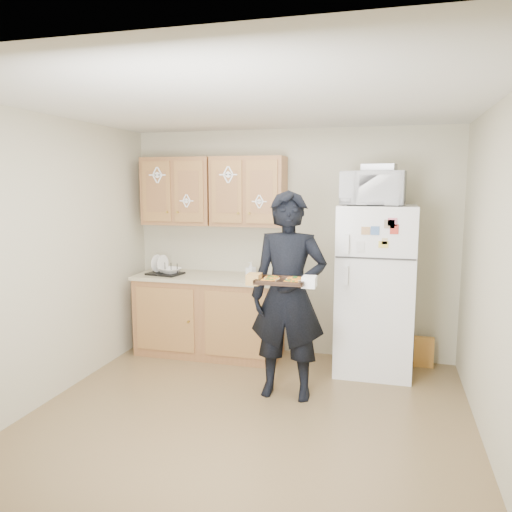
% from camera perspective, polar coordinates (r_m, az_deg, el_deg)
% --- Properties ---
extents(floor, '(3.60, 3.60, 0.00)m').
position_cam_1_polar(floor, '(4.25, -1.21, -18.41)').
color(floor, brown).
rests_on(floor, ground).
extents(ceiling, '(3.60, 3.60, 0.00)m').
position_cam_1_polar(ceiling, '(3.85, -1.33, 17.09)').
color(ceiling, silver).
rests_on(ceiling, wall_back).
extents(wall_back, '(3.60, 0.04, 2.50)m').
position_cam_1_polar(wall_back, '(5.59, 3.92, 1.46)').
color(wall_back, '#B9B396').
rests_on(wall_back, floor).
extents(wall_front, '(3.60, 0.04, 2.50)m').
position_cam_1_polar(wall_front, '(2.23, -14.50, -9.16)').
color(wall_front, '#B9B396').
rests_on(wall_front, floor).
extents(wall_left, '(0.04, 3.60, 2.50)m').
position_cam_1_polar(wall_left, '(4.69, -22.89, -0.48)').
color(wall_left, '#B9B396').
rests_on(wall_left, floor).
extents(wall_right, '(0.04, 3.60, 2.50)m').
position_cam_1_polar(wall_right, '(3.78, 25.97, -2.63)').
color(wall_right, '#B9B396').
rests_on(wall_right, floor).
extents(refrigerator, '(0.75, 0.70, 1.70)m').
position_cam_1_polar(refrigerator, '(5.19, 13.44, -3.75)').
color(refrigerator, white).
rests_on(refrigerator, floor).
extents(base_cabinet, '(1.60, 0.60, 0.86)m').
position_cam_1_polar(base_cabinet, '(5.67, -5.32, -6.90)').
color(base_cabinet, brown).
rests_on(base_cabinet, floor).
extents(countertop, '(1.64, 0.64, 0.04)m').
position_cam_1_polar(countertop, '(5.57, -5.38, -2.43)').
color(countertop, '#C5B898').
rests_on(countertop, base_cabinet).
extents(upper_cab_left, '(0.80, 0.33, 0.75)m').
position_cam_1_polar(upper_cab_left, '(5.75, -8.80, 7.32)').
color(upper_cab_left, brown).
rests_on(upper_cab_left, wall_back).
extents(upper_cab_right, '(0.80, 0.33, 0.75)m').
position_cam_1_polar(upper_cab_right, '(5.47, -0.86, 7.37)').
color(upper_cab_right, brown).
rests_on(upper_cab_right, wall_back).
extents(cereal_box, '(0.20, 0.07, 0.32)m').
position_cam_1_polar(cereal_box, '(5.61, 18.62, -10.35)').
color(cereal_box, '#D9C04C').
rests_on(cereal_box, floor).
extents(person, '(0.68, 0.45, 1.85)m').
position_cam_1_polar(person, '(4.44, 3.72, -4.56)').
color(person, black).
rests_on(person, floor).
extents(baking_tray, '(0.41, 0.30, 0.04)m').
position_cam_1_polar(baking_tray, '(4.11, 2.90, -2.94)').
color(baking_tray, black).
rests_on(baking_tray, person).
extents(pizza_front_left, '(0.13, 0.13, 0.02)m').
position_cam_1_polar(pizza_front_left, '(4.07, 1.40, -2.83)').
color(pizza_front_left, orange).
rests_on(pizza_front_left, baking_tray).
extents(pizza_front_right, '(0.13, 0.13, 0.02)m').
position_cam_1_polar(pizza_front_right, '(4.03, 4.02, -2.95)').
color(pizza_front_right, orange).
rests_on(pizza_front_right, baking_tray).
extents(pizza_back_left, '(0.13, 0.13, 0.02)m').
position_cam_1_polar(pizza_back_left, '(4.20, 1.83, -2.49)').
color(pizza_back_left, orange).
rests_on(pizza_back_left, baking_tray).
extents(pizza_back_right, '(0.13, 0.13, 0.02)m').
position_cam_1_polar(pizza_back_right, '(4.16, 4.37, -2.60)').
color(pizza_back_right, orange).
rests_on(pizza_back_right, baking_tray).
extents(microwave, '(0.63, 0.45, 0.33)m').
position_cam_1_polar(microwave, '(5.03, 13.24, 7.55)').
color(microwave, white).
rests_on(microwave, refrigerator).
extents(foil_pan, '(0.35, 0.27, 0.07)m').
position_cam_1_polar(foil_pan, '(5.06, 13.91, 9.79)').
color(foil_pan, '#B8B8BF').
rests_on(foil_pan, microwave).
extents(dish_rack, '(0.41, 0.33, 0.15)m').
position_cam_1_polar(dish_rack, '(5.68, -10.36, -1.36)').
color(dish_rack, black).
rests_on(dish_rack, countertop).
extents(bowl, '(0.29, 0.29, 0.06)m').
position_cam_1_polar(bowl, '(5.66, -9.77, -1.65)').
color(bowl, silver).
rests_on(bowl, dish_rack).
extents(soap_bottle, '(0.11, 0.11, 0.18)m').
position_cam_1_polar(soap_bottle, '(5.34, -0.60, -1.64)').
color(soap_bottle, white).
rests_on(soap_bottle, countertop).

